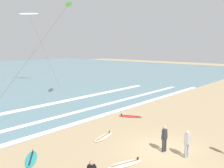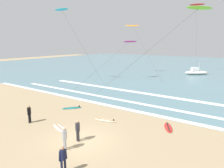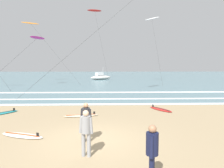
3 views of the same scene
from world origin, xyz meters
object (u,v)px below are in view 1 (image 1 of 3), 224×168
object	(u,v)px
surfboard_right_spare	(103,137)
surfboard_foreground_flat	(125,164)
surfboard_left_pile	(130,116)
kite_lime_low_near	(68,5)
surfer_right_near	(164,136)
surfboard_near_water	(31,159)
kite_white_mid_center	(29,14)
surfer_background_far	(187,142)

from	to	relation	value
surfboard_right_spare	surfboard_foreground_flat	world-z (taller)	same
surfboard_right_spare	surfboard_left_pile	distance (m)	5.60
surfboard_foreground_flat	kite_lime_low_near	world-z (taller)	kite_lime_low_near
surfer_right_near	surfboard_near_water	bearing A→B (deg)	138.88
surfboard_left_pile	kite_white_mid_center	xyz separation A→B (m)	(4.40, 23.56, 11.28)
surfboard_right_spare	kite_white_mid_center	bearing A→B (deg)	68.90
surfboard_left_pile	surfer_background_far	bearing A→B (deg)	-121.25
surfer_right_near	surfboard_left_pile	world-z (taller)	surfer_right_near
surfboard_near_water	kite_lime_low_near	bearing A→B (deg)	41.15
surfboard_left_pile	surfboard_near_water	xyz separation A→B (m)	(-10.49, -0.90, 0.00)
surfer_right_near	kite_white_mid_center	size ratio (longest dim) A/B	0.14
surfboard_right_spare	kite_white_mid_center	world-z (taller)	kite_white_mid_center
surfboard_right_spare	surfboard_left_pile	bearing A→B (deg)	17.40
surfer_right_near	surfboard_near_water	world-z (taller)	surfer_right_near
surfboard_left_pile	kite_lime_low_near	world-z (taller)	kite_lime_low_near
surfboard_foreground_flat	surfboard_near_water	bearing A→B (deg)	124.41
surfboard_right_spare	surfboard_near_water	size ratio (longest dim) A/B	1.07
surfboard_left_pile	kite_white_mid_center	distance (m)	26.49
surfboard_near_water	kite_lime_low_near	xyz separation A→B (m)	(10.33, 9.03, 10.55)
surfboard_left_pile	surfboard_right_spare	bearing A→B (deg)	-162.60
surfer_right_near	surfboard_foreground_flat	distance (m)	3.10
surfer_right_near	surfboard_foreground_flat	world-z (taller)	surfer_right_near
kite_lime_low_near	kite_white_mid_center	distance (m)	16.11
surfboard_left_pile	surfboard_near_water	world-z (taller)	same
kite_lime_low_near	surfboard_foreground_flat	bearing A→B (deg)	-118.65
surfer_background_far	kite_white_mid_center	bearing A→B (deg)	73.98
surfer_right_near	surfboard_near_water	xyz separation A→B (m)	(-5.87, 5.12, -0.91)
surfboard_left_pile	kite_lime_low_near	bearing A→B (deg)	91.13
surfboard_left_pile	surfboard_foreground_flat	bearing A→B (deg)	-144.80
surfer_right_near	surfer_background_far	size ratio (longest dim) A/B	1.00
surfboard_left_pile	surfboard_near_water	distance (m)	10.53
surfboard_right_spare	surfboard_near_water	world-z (taller)	same
surfboard_near_water	kite_white_mid_center	size ratio (longest dim) A/B	0.17
surfboard_foreground_flat	kite_white_mid_center	world-z (taller)	kite_white_mid_center
surfer_right_near	kite_white_mid_center	world-z (taller)	kite_white_mid_center
kite_lime_low_near	kite_white_mid_center	world-z (taller)	kite_white_mid_center
surfer_right_near	surfboard_foreground_flat	size ratio (longest dim) A/B	0.73
surfboard_right_spare	surfboard_foreground_flat	distance (m)	4.20
surfboard_right_spare	surfboard_left_pile	xyz separation A→B (m)	(5.34, 1.67, 0.00)
surfboard_left_pile	kite_lime_low_near	size ratio (longest dim) A/B	0.16
surfboard_near_water	kite_lime_low_near	world-z (taller)	kite_lime_low_near
surfboard_left_pile	kite_white_mid_center	size ratio (longest dim) A/B	0.18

